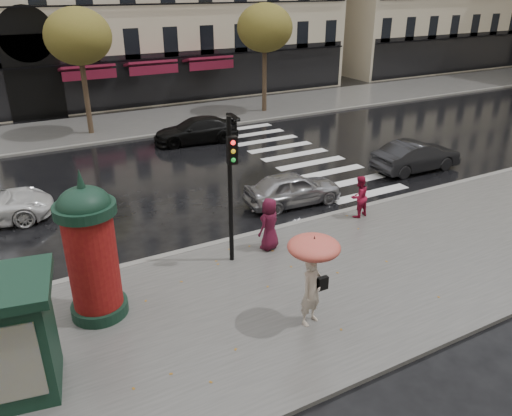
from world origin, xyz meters
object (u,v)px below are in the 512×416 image
newsstand (3,338)px  car_silver (293,188)px  woman_umbrella (313,267)px  car_darkgrey (416,156)px  traffic_light (231,178)px  car_black (196,130)px  morris_column (91,249)px  man_burgundy (269,224)px  woman_red (359,197)px

newsstand → car_silver: 11.55m
woman_umbrella → car_darkgrey: woman_umbrella is taller
traffic_light → car_black: traffic_light is taller
morris_column → man_burgundy: bearing=9.3°
man_burgundy → woman_red: bearing=163.4°
morris_column → car_darkgrey: size_ratio=0.94×
man_burgundy → traffic_light: traffic_light is taller
woman_umbrella → car_silver: woman_umbrella is taller
morris_column → car_black: 15.19m
woman_red → car_black: bearing=-91.1°
traffic_light → newsstand: bearing=-157.6°
car_silver → car_black: (-0.12, 9.26, 0.01)m
man_burgundy → car_darkgrey: (9.44, 3.27, -0.28)m
newsstand → car_silver: bearing=28.4°
man_burgundy → car_darkgrey: size_ratio=0.41×
newsstand → car_darkgrey: newsstand is taller
woman_umbrella → car_black: (3.48, 15.74, -1.04)m
morris_column → car_darkgrey: bearing=15.7°
traffic_light → newsstand: (-6.17, -2.55, -1.34)m
traffic_light → car_black: 12.96m
car_darkgrey → car_black: size_ratio=0.92×
morris_column → car_black: (7.91, 12.91, -1.31)m
traffic_light → car_darkgrey: 11.52m
man_burgundy → car_black: bearing=-125.8°
morris_column → car_silver: size_ratio=1.03×
morris_column → car_darkgrey: morris_column is taller
man_burgundy → traffic_light: (-1.35, -0.17, 1.81)m
woman_umbrella → morris_column: morris_column is taller
car_black → car_darkgrey: bearing=45.5°
traffic_light → car_silver: traffic_light is taller
morris_column → traffic_light: bearing=10.0°
morris_column → newsstand: bearing=-139.1°
morris_column → car_darkgrey: (14.85, 4.16, -1.28)m
woman_red → newsstand: 11.90m
traffic_light → car_darkgrey: (10.79, 3.44, -2.09)m
woman_umbrella → morris_column: 5.26m
woman_red → car_darkgrey: 6.18m
morris_column → newsstand: morris_column is taller
woman_umbrella → morris_column: (-4.43, 2.83, 0.27)m
newsstand → man_burgundy: bearing=19.9°
woman_umbrella → car_black: bearing=77.5°
newsstand → car_darkgrey: bearing=19.5°
newsstand → woman_red: bearing=15.8°
car_silver → car_black: 9.26m
morris_column → car_black: bearing=58.5°
car_darkgrey → traffic_light: bearing=109.1°
traffic_light → man_burgundy: bearing=7.1°
morris_column → woman_red: bearing=8.6°
woman_umbrella → car_black: 16.15m
traffic_light → car_black: size_ratio=0.98×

